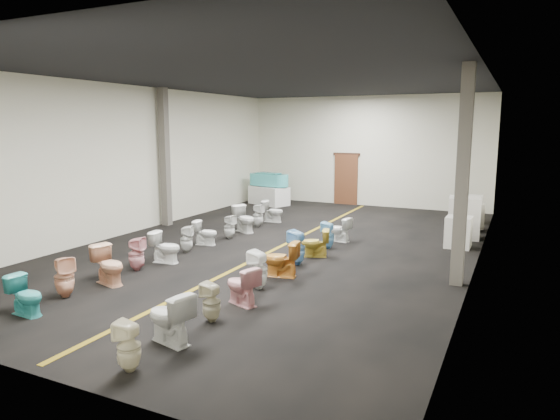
# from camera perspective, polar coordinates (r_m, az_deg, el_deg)

# --- Properties ---
(floor) EXTENTS (16.00, 16.00, 0.00)m
(floor) POSITION_cam_1_polar(r_m,az_deg,el_deg) (13.84, 0.26, -4.10)
(floor) COLOR black
(floor) RESTS_ON ground
(ceiling) EXTENTS (16.00, 16.00, 0.00)m
(ceiling) POSITION_cam_1_polar(r_m,az_deg,el_deg) (13.51, 0.28, 14.79)
(ceiling) COLOR black
(ceiling) RESTS_ON ground
(wall_back) EXTENTS (10.00, 0.00, 10.00)m
(wall_back) POSITION_cam_1_polar(r_m,az_deg,el_deg) (20.98, 9.76, 6.63)
(wall_back) COLOR beige
(wall_back) RESTS_ON ground
(wall_front) EXTENTS (10.00, 0.00, 10.00)m
(wall_front) POSITION_cam_1_polar(r_m,az_deg,el_deg) (7.18, -28.33, 0.28)
(wall_front) COLOR beige
(wall_front) RESTS_ON ground
(wall_left) EXTENTS (0.00, 16.00, 16.00)m
(wall_left) POSITION_cam_1_polar(r_m,az_deg,el_deg) (16.27, -15.92, 5.60)
(wall_left) COLOR beige
(wall_left) RESTS_ON ground
(wall_right) EXTENTS (0.00, 16.00, 16.00)m
(wall_right) POSITION_cam_1_polar(r_m,az_deg,el_deg) (12.21, 22.03, 4.08)
(wall_right) COLOR beige
(wall_right) RESTS_ON ground
(aisle_stripe) EXTENTS (0.12, 15.60, 0.01)m
(aisle_stripe) POSITION_cam_1_polar(r_m,az_deg,el_deg) (13.84, 0.26, -4.09)
(aisle_stripe) COLOR #7E6412
(aisle_stripe) RESTS_ON floor
(back_door) EXTENTS (1.00, 0.10, 2.10)m
(back_door) POSITION_cam_1_polar(r_m,az_deg,el_deg) (21.25, 7.55, 3.48)
(back_door) COLOR #562D19
(back_door) RESTS_ON floor
(door_frame) EXTENTS (1.15, 0.08, 0.10)m
(door_frame) POSITION_cam_1_polar(r_m,az_deg,el_deg) (21.17, 7.62, 6.36)
(door_frame) COLOR #331C11
(door_frame) RESTS_ON back_door
(column_left) EXTENTS (0.25, 0.25, 4.50)m
(column_left) POSITION_cam_1_polar(r_m,az_deg,el_deg) (16.87, -13.03, 5.85)
(column_left) COLOR #59544C
(column_left) RESTS_ON floor
(column_right) EXTENTS (0.25, 0.25, 4.50)m
(column_right) POSITION_cam_1_polar(r_m,az_deg,el_deg) (10.74, 20.14, 3.54)
(column_right) COLOR #59544C
(column_right) RESTS_ON floor
(display_table) EXTENTS (1.92, 1.44, 0.77)m
(display_table) POSITION_cam_1_polar(r_m,az_deg,el_deg) (21.05, -1.28, 1.67)
(display_table) COLOR white
(display_table) RESTS_ON floor
(bathtub) EXTENTS (1.84, 0.86, 0.55)m
(bathtub) POSITION_cam_1_polar(r_m,az_deg,el_deg) (20.96, -1.29, 3.53)
(bathtub) COLOR #42BBBE
(bathtub) RESTS_ON display_table
(appliance_crate_a) EXTENTS (0.67, 0.67, 0.85)m
(appliance_crate_a) POSITION_cam_1_polar(r_m,az_deg,el_deg) (14.40, 19.72, -2.40)
(appliance_crate_a) COLOR silver
(appliance_crate_a) RESTS_ON floor
(appliance_crate_b) EXTENTS (0.96, 0.96, 1.21)m
(appliance_crate_b) POSITION_cam_1_polar(r_m,az_deg,el_deg) (15.68, 20.29, -0.82)
(appliance_crate_b) COLOR silver
(appliance_crate_b) RESTS_ON floor
(appliance_crate_c) EXTENTS (0.96, 0.96, 0.83)m
(appliance_crate_c) POSITION_cam_1_polar(r_m,az_deg,el_deg) (17.04, 20.70, -0.71)
(appliance_crate_c) COLOR silver
(appliance_crate_c) RESTS_ON floor
(appliance_crate_d) EXTENTS (0.67, 0.67, 0.93)m
(appliance_crate_d) POSITION_cam_1_polar(r_m,az_deg,el_deg) (18.35, 21.09, 0.12)
(appliance_crate_d) COLOR beige
(appliance_crate_d) RESTS_ON floor
(toilet_left_0) EXTENTS (0.71, 0.43, 0.71)m
(toilet_left_0) POSITION_cam_1_polar(r_m,az_deg,el_deg) (9.86, -27.03, -8.70)
(toilet_left_0) COLOR teal
(toilet_left_0) RESTS_ON floor
(toilet_left_1) EXTENTS (0.49, 0.48, 0.82)m
(toilet_left_1) POSITION_cam_1_polar(r_m,az_deg,el_deg) (10.53, -23.43, -7.00)
(toilet_left_1) COLOR #EFAE8A
(toilet_left_1) RESTS_ON floor
(toilet_left_2) EXTENTS (0.89, 0.65, 0.82)m
(toilet_left_2) POSITION_cam_1_polar(r_m,az_deg,el_deg) (11.04, -18.94, -5.98)
(toilet_left_2) COLOR #EFAF88
(toilet_left_2) RESTS_ON floor
(toilet_left_3) EXTENTS (0.43, 0.43, 0.78)m
(toilet_left_3) POSITION_cam_1_polar(r_m,az_deg,el_deg) (11.88, -16.10, -4.84)
(toilet_left_3) COLOR pink
(toilet_left_3) RESTS_ON floor
(toilet_left_4) EXTENTS (0.78, 0.50, 0.76)m
(toilet_left_4) POSITION_cam_1_polar(r_m,az_deg,el_deg) (12.39, -12.94, -4.17)
(toilet_left_4) COLOR white
(toilet_left_4) RESTS_ON floor
(toilet_left_5) EXTENTS (0.42, 0.42, 0.71)m
(toilet_left_5) POSITION_cam_1_polar(r_m,az_deg,el_deg) (13.27, -10.64, -3.28)
(toilet_left_5) COLOR silver
(toilet_left_5) RESTS_ON floor
(toilet_left_6) EXTENTS (0.72, 0.48, 0.68)m
(toilet_left_6) POSITION_cam_1_polar(r_m,az_deg,el_deg) (14.03, -8.50, -2.60)
(toilet_left_6) COLOR white
(toilet_left_6) RESTS_ON floor
(toilet_left_7) EXTENTS (0.36, 0.35, 0.71)m
(toilet_left_7) POSITION_cam_1_polar(r_m,az_deg,el_deg) (14.71, -5.80, -1.93)
(toilet_left_7) COLOR silver
(toilet_left_7) RESTS_ON floor
(toilet_left_8) EXTENTS (0.94, 0.77, 0.83)m
(toilet_left_8) POSITION_cam_1_polar(r_m,az_deg,el_deg) (15.57, -4.06, -1.02)
(toilet_left_8) COLOR silver
(toilet_left_8) RESTS_ON floor
(toilet_left_9) EXTENTS (0.36, 0.35, 0.77)m
(toilet_left_9) POSITION_cam_1_polar(r_m,az_deg,el_deg) (16.36, -2.52, -0.61)
(toilet_left_9) COLOR silver
(toilet_left_9) RESTS_ON floor
(toilet_left_10) EXTENTS (0.77, 0.50, 0.74)m
(toilet_left_10) POSITION_cam_1_polar(r_m,az_deg,el_deg) (17.19, -0.83, -0.16)
(toilet_left_10) COLOR silver
(toilet_left_10) RESTS_ON floor
(toilet_right_0) EXTENTS (0.36, 0.36, 0.71)m
(toilet_right_0) POSITION_cam_1_polar(r_m,az_deg,el_deg) (7.21, -16.90, -14.69)
(toilet_right_0) COLOR beige
(toilet_right_0) RESTS_ON floor
(toilet_right_1) EXTENTS (0.90, 0.64, 0.83)m
(toilet_right_1) POSITION_cam_1_polar(r_m,az_deg,el_deg) (7.89, -12.53, -11.87)
(toilet_right_1) COLOR silver
(toilet_right_1) RESTS_ON floor
(toilet_right_2) EXTENTS (0.33, 0.32, 0.68)m
(toilet_right_2) POSITION_cam_1_polar(r_m,az_deg,el_deg) (8.61, -7.84, -10.39)
(toilet_right_2) COLOR beige
(toilet_right_2) RESTS_ON floor
(toilet_right_3) EXTENTS (0.82, 0.65, 0.74)m
(toilet_right_3) POSITION_cam_1_polar(r_m,az_deg,el_deg) (9.32, -4.40, -8.57)
(toilet_right_3) COLOR pink
(toilet_right_3) RESTS_ON floor
(toilet_right_4) EXTENTS (0.43, 0.42, 0.80)m
(toilet_right_4) POSITION_cam_1_polar(r_m,az_deg,el_deg) (10.15, -2.47, -6.85)
(toilet_right_4) COLOR white
(toilet_right_4) RESTS_ON floor
(toilet_right_5) EXTENTS (0.84, 0.57, 0.79)m
(toilet_right_5) POSITION_cam_1_polar(r_m,az_deg,el_deg) (10.96, 0.12, -5.62)
(toilet_right_5) COLOR orange
(toilet_right_5) RESTS_ON floor
(toilet_right_6) EXTENTS (0.46, 0.45, 0.83)m
(toilet_right_6) POSITION_cam_1_polar(r_m,az_deg,el_deg) (11.89, 1.97, -4.31)
(toilet_right_6) COLOR #74AFDE
(toilet_right_6) RESTS_ON floor
(toilet_right_7) EXTENTS (0.79, 0.60, 0.71)m
(toilet_right_7) POSITION_cam_1_polar(r_m,az_deg,el_deg) (12.64, 4.05, -3.78)
(toilet_right_7) COLOR gold
(toilet_right_7) RESTS_ON floor
(toilet_right_8) EXTENTS (0.35, 0.34, 0.73)m
(toilet_right_8) POSITION_cam_1_polar(r_m,az_deg,el_deg) (13.53, 5.51, -2.88)
(toilet_right_8) COLOR #7FBFE5
(toilet_right_8) RESTS_ON floor
(toilet_right_9) EXTENTS (0.76, 0.53, 0.71)m
(toilet_right_9) POSITION_cam_1_polar(r_m,az_deg,el_deg) (14.38, 6.77, -2.20)
(toilet_right_9) COLOR white
(toilet_right_9) RESTS_ON floor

